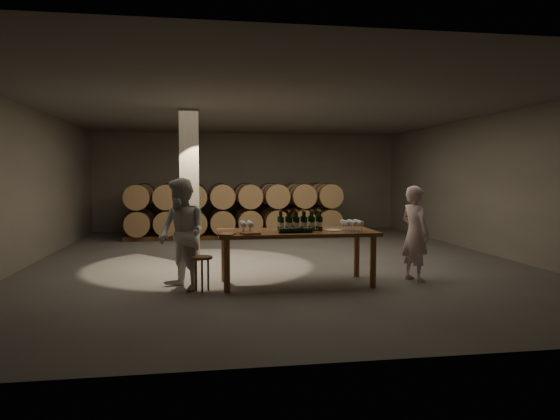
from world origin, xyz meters
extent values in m
plane|color=#504E4B|center=(0.00, 0.00, 0.00)|extent=(12.00, 12.00, 0.00)
plane|color=#605E59|center=(0.00, 0.00, 3.20)|extent=(12.00, 12.00, 0.00)
plane|color=#6A665B|center=(0.00, 6.00, 1.60)|extent=(10.00, 0.00, 10.00)
plane|color=#6A665B|center=(0.00, -6.00, 1.60)|extent=(10.00, 0.00, 10.00)
plane|color=#6A665B|center=(-5.00, 0.00, 1.60)|extent=(0.00, 12.00, 12.00)
plane|color=#6A665B|center=(5.00, 0.00, 1.60)|extent=(0.00, 12.00, 12.00)
cube|color=slate|center=(-1.80, 0.20, 1.60)|extent=(0.40, 0.40, 3.20)
cylinder|color=brown|center=(-1.18, -2.93, 0.42)|extent=(0.10, 0.10, 0.84)
cylinder|color=brown|center=(1.18, -2.93, 0.42)|extent=(0.10, 0.10, 0.84)
cylinder|color=brown|center=(-1.18, -2.07, 0.42)|extent=(0.10, 0.10, 0.84)
cylinder|color=brown|center=(1.18, -2.07, 0.42)|extent=(0.10, 0.10, 0.84)
cube|color=brown|center=(0.00, -2.50, 0.87)|extent=(2.60, 1.10, 0.06)
cube|color=brown|center=(-0.57, 4.90, 0.06)|extent=(6.26, 0.10, 0.12)
cube|color=brown|center=(-0.57, 5.50, 0.06)|extent=(6.26, 0.10, 0.12)
cylinder|color=#976F44|center=(-3.30, 5.20, 0.47)|extent=(0.70, 0.95, 0.70)
cylinder|color=black|center=(-3.30, 4.94, 0.47)|extent=(0.73, 0.04, 0.73)
cylinder|color=black|center=(-3.30, 5.46, 0.47)|extent=(0.73, 0.04, 0.73)
cylinder|color=#976F44|center=(-2.52, 5.20, 0.47)|extent=(0.70, 0.95, 0.70)
cylinder|color=black|center=(-2.52, 4.94, 0.47)|extent=(0.73, 0.04, 0.73)
cylinder|color=black|center=(-2.52, 5.46, 0.47)|extent=(0.73, 0.04, 0.73)
cylinder|color=#976F44|center=(-1.74, 5.20, 0.47)|extent=(0.70, 0.95, 0.70)
cylinder|color=black|center=(-1.74, 4.94, 0.47)|extent=(0.73, 0.04, 0.73)
cylinder|color=black|center=(-1.74, 5.46, 0.47)|extent=(0.73, 0.04, 0.73)
cylinder|color=#976F44|center=(-0.96, 5.20, 0.47)|extent=(0.70, 0.95, 0.70)
cylinder|color=black|center=(-0.96, 4.94, 0.47)|extent=(0.73, 0.04, 0.73)
cylinder|color=black|center=(-0.96, 5.46, 0.47)|extent=(0.73, 0.04, 0.73)
cylinder|color=#976F44|center=(-0.18, 5.20, 0.47)|extent=(0.70, 0.95, 0.70)
cylinder|color=black|center=(-0.18, 4.94, 0.47)|extent=(0.73, 0.04, 0.73)
cylinder|color=black|center=(-0.18, 5.46, 0.47)|extent=(0.73, 0.04, 0.73)
cylinder|color=#976F44|center=(0.60, 5.20, 0.47)|extent=(0.70, 0.95, 0.70)
cylinder|color=black|center=(0.60, 4.94, 0.47)|extent=(0.73, 0.04, 0.73)
cylinder|color=black|center=(0.60, 5.46, 0.47)|extent=(0.73, 0.04, 0.73)
cylinder|color=#976F44|center=(1.38, 5.20, 0.47)|extent=(0.70, 0.95, 0.70)
cylinder|color=black|center=(1.38, 4.94, 0.47)|extent=(0.73, 0.04, 0.73)
cylinder|color=black|center=(1.38, 5.46, 0.47)|extent=(0.73, 0.04, 0.73)
cylinder|color=#976F44|center=(2.16, 5.20, 0.47)|extent=(0.70, 0.95, 0.70)
cylinder|color=black|center=(2.16, 4.94, 0.47)|extent=(0.73, 0.04, 0.73)
cylinder|color=black|center=(2.16, 5.46, 0.47)|extent=(0.73, 0.04, 0.73)
cylinder|color=#976F44|center=(-3.30, 5.20, 1.21)|extent=(0.70, 0.95, 0.70)
cylinder|color=black|center=(-3.30, 4.94, 1.21)|extent=(0.73, 0.04, 0.73)
cylinder|color=black|center=(-3.30, 5.46, 1.21)|extent=(0.73, 0.04, 0.73)
cylinder|color=#976F44|center=(-2.52, 5.20, 1.21)|extent=(0.70, 0.95, 0.70)
cylinder|color=black|center=(-2.52, 4.94, 1.21)|extent=(0.73, 0.04, 0.73)
cylinder|color=black|center=(-2.52, 5.46, 1.21)|extent=(0.73, 0.04, 0.73)
cylinder|color=#976F44|center=(-1.74, 5.20, 1.21)|extent=(0.70, 0.95, 0.70)
cylinder|color=black|center=(-1.74, 4.94, 1.21)|extent=(0.73, 0.04, 0.73)
cylinder|color=black|center=(-1.74, 5.46, 1.21)|extent=(0.73, 0.04, 0.73)
cylinder|color=#976F44|center=(-0.96, 5.20, 1.21)|extent=(0.70, 0.95, 0.70)
cylinder|color=black|center=(-0.96, 4.94, 1.21)|extent=(0.73, 0.04, 0.73)
cylinder|color=black|center=(-0.96, 5.46, 1.21)|extent=(0.73, 0.04, 0.73)
cylinder|color=#976F44|center=(-0.18, 5.20, 1.21)|extent=(0.70, 0.95, 0.70)
cylinder|color=black|center=(-0.18, 4.94, 1.21)|extent=(0.73, 0.04, 0.73)
cylinder|color=black|center=(-0.18, 5.46, 1.21)|extent=(0.73, 0.04, 0.73)
cylinder|color=#976F44|center=(0.60, 5.20, 1.21)|extent=(0.70, 0.95, 0.70)
cylinder|color=black|center=(0.60, 4.94, 1.21)|extent=(0.73, 0.04, 0.73)
cylinder|color=black|center=(0.60, 5.46, 1.21)|extent=(0.73, 0.04, 0.73)
cylinder|color=#976F44|center=(1.38, 5.20, 1.21)|extent=(0.70, 0.95, 0.70)
cylinder|color=black|center=(1.38, 4.94, 1.21)|extent=(0.73, 0.04, 0.73)
cylinder|color=black|center=(1.38, 5.46, 1.21)|extent=(0.73, 0.04, 0.73)
cylinder|color=#976F44|center=(2.16, 5.20, 1.21)|extent=(0.70, 0.95, 0.70)
cylinder|color=black|center=(2.16, 4.94, 1.21)|extent=(0.73, 0.04, 0.73)
cylinder|color=black|center=(2.16, 5.46, 1.21)|extent=(0.73, 0.04, 0.73)
cube|color=brown|center=(-0.57, 3.50, 0.06)|extent=(6.26, 0.10, 0.12)
cube|color=brown|center=(-0.57, 4.10, 0.06)|extent=(6.26, 0.10, 0.12)
cylinder|color=#976F44|center=(-3.30, 3.80, 0.47)|extent=(0.70, 0.95, 0.70)
cylinder|color=black|center=(-3.30, 3.54, 0.47)|extent=(0.73, 0.04, 0.73)
cylinder|color=black|center=(-3.30, 4.06, 0.47)|extent=(0.73, 0.04, 0.73)
cylinder|color=#976F44|center=(-2.52, 3.80, 0.47)|extent=(0.70, 0.95, 0.70)
cylinder|color=black|center=(-2.52, 3.54, 0.47)|extent=(0.73, 0.04, 0.73)
cylinder|color=black|center=(-2.52, 4.06, 0.47)|extent=(0.73, 0.04, 0.73)
cylinder|color=#976F44|center=(-1.74, 3.80, 0.47)|extent=(0.70, 0.95, 0.70)
cylinder|color=black|center=(-1.74, 3.54, 0.47)|extent=(0.73, 0.04, 0.73)
cylinder|color=black|center=(-1.74, 4.06, 0.47)|extent=(0.73, 0.04, 0.73)
cylinder|color=#976F44|center=(-0.96, 3.80, 0.47)|extent=(0.70, 0.95, 0.70)
cylinder|color=black|center=(-0.96, 3.54, 0.47)|extent=(0.73, 0.04, 0.73)
cylinder|color=black|center=(-0.96, 4.06, 0.47)|extent=(0.73, 0.04, 0.73)
cylinder|color=#976F44|center=(-0.18, 3.80, 0.47)|extent=(0.70, 0.95, 0.70)
cylinder|color=black|center=(-0.18, 3.54, 0.47)|extent=(0.73, 0.04, 0.73)
cylinder|color=black|center=(-0.18, 4.06, 0.47)|extent=(0.73, 0.04, 0.73)
cylinder|color=#976F44|center=(0.60, 3.80, 0.47)|extent=(0.70, 0.95, 0.70)
cylinder|color=black|center=(0.60, 3.54, 0.47)|extent=(0.73, 0.04, 0.73)
cylinder|color=black|center=(0.60, 4.06, 0.47)|extent=(0.73, 0.04, 0.73)
cylinder|color=#976F44|center=(1.38, 3.80, 0.47)|extent=(0.70, 0.95, 0.70)
cylinder|color=black|center=(1.38, 3.54, 0.47)|extent=(0.73, 0.04, 0.73)
cylinder|color=black|center=(1.38, 4.06, 0.47)|extent=(0.73, 0.04, 0.73)
cylinder|color=#976F44|center=(2.16, 3.80, 0.47)|extent=(0.70, 0.95, 0.70)
cylinder|color=black|center=(2.16, 3.54, 0.47)|extent=(0.73, 0.04, 0.73)
cylinder|color=black|center=(2.16, 4.06, 0.47)|extent=(0.73, 0.04, 0.73)
cylinder|color=#976F44|center=(-3.30, 3.80, 1.21)|extent=(0.70, 0.95, 0.70)
cylinder|color=black|center=(-3.30, 3.54, 1.21)|extent=(0.73, 0.04, 0.73)
cylinder|color=black|center=(-3.30, 4.06, 1.21)|extent=(0.73, 0.04, 0.73)
cylinder|color=#976F44|center=(-2.52, 3.80, 1.21)|extent=(0.70, 0.95, 0.70)
cylinder|color=black|center=(-2.52, 3.54, 1.21)|extent=(0.73, 0.04, 0.73)
cylinder|color=black|center=(-2.52, 4.06, 1.21)|extent=(0.73, 0.04, 0.73)
cylinder|color=#976F44|center=(-1.74, 3.80, 1.21)|extent=(0.70, 0.95, 0.70)
cylinder|color=black|center=(-1.74, 3.54, 1.21)|extent=(0.73, 0.04, 0.73)
cylinder|color=black|center=(-1.74, 4.06, 1.21)|extent=(0.73, 0.04, 0.73)
cylinder|color=#976F44|center=(-0.96, 3.80, 1.21)|extent=(0.70, 0.95, 0.70)
cylinder|color=black|center=(-0.96, 3.54, 1.21)|extent=(0.73, 0.04, 0.73)
cylinder|color=black|center=(-0.96, 4.06, 1.21)|extent=(0.73, 0.04, 0.73)
cylinder|color=#976F44|center=(-0.18, 3.80, 1.21)|extent=(0.70, 0.95, 0.70)
cylinder|color=black|center=(-0.18, 3.54, 1.21)|extent=(0.73, 0.04, 0.73)
cylinder|color=black|center=(-0.18, 4.06, 1.21)|extent=(0.73, 0.04, 0.73)
cylinder|color=#976F44|center=(0.60, 3.80, 1.21)|extent=(0.70, 0.95, 0.70)
cylinder|color=black|center=(0.60, 3.54, 1.21)|extent=(0.73, 0.04, 0.73)
cylinder|color=black|center=(0.60, 4.06, 1.21)|extent=(0.73, 0.04, 0.73)
cylinder|color=#976F44|center=(1.38, 3.80, 1.21)|extent=(0.70, 0.95, 0.70)
cylinder|color=black|center=(1.38, 3.54, 1.21)|extent=(0.73, 0.04, 0.73)
cylinder|color=black|center=(1.38, 4.06, 1.21)|extent=(0.73, 0.04, 0.73)
cylinder|color=#976F44|center=(2.16, 3.80, 1.21)|extent=(0.70, 0.95, 0.70)
cylinder|color=black|center=(2.16, 3.54, 1.21)|extent=(0.73, 0.04, 0.73)
cylinder|color=black|center=(2.16, 4.06, 1.21)|extent=(0.73, 0.04, 0.73)
cylinder|color=black|center=(-0.27, -2.57, 1.02)|extent=(0.08, 0.08, 0.23)
cylinder|color=silver|center=(-0.27, -2.57, 1.01)|extent=(0.09, 0.09, 0.07)
cylinder|color=black|center=(-0.27, -2.57, 1.18)|extent=(0.03, 0.03, 0.10)
cylinder|color=gold|center=(-0.27, -2.57, 1.23)|extent=(0.04, 0.04, 0.03)
cylinder|color=black|center=(-0.27, -2.42, 1.02)|extent=(0.08, 0.08, 0.23)
cylinder|color=silver|center=(-0.27, -2.42, 1.01)|extent=(0.09, 0.09, 0.07)
cylinder|color=black|center=(-0.27, -2.42, 1.18)|extent=(0.03, 0.03, 0.10)
cylinder|color=maroon|center=(-0.27, -2.42, 1.23)|extent=(0.04, 0.04, 0.03)
cylinder|color=black|center=(-0.14, -2.57, 1.02)|extent=(0.08, 0.08, 0.23)
cylinder|color=silver|center=(-0.14, -2.57, 1.01)|extent=(0.09, 0.09, 0.07)
cylinder|color=black|center=(-0.14, -2.57, 1.18)|extent=(0.03, 0.03, 0.10)
cylinder|color=maroon|center=(-0.14, -2.57, 1.23)|extent=(0.04, 0.04, 0.03)
cylinder|color=black|center=(-0.14, -2.42, 1.02)|extent=(0.08, 0.08, 0.23)
cylinder|color=silver|center=(-0.14, -2.42, 1.01)|extent=(0.09, 0.09, 0.07)
cylinder|color=black|center=(-0.14, -2.42, 1.18)|extent=(0.03, 0.03, 0.10)
cylinder|color=gold|center=(-0.14, -2.42, 1.23)|extent=(0.04, 0.04, 0.03)
cylinder|color=black|center=(-0.01, -2.57, 1.02)|extent=(0.08, 0.08, 0.23)
cylinder|color=silver|center=(-0.01, -2.57, 1.01)|extent=(0.09, 0.09, 0.07)
cylinder|color=black|center=(-0.01, -2.57, 1.18)|extent=(0.03, 0.03, 0.10)
cylinder|color=gold|center=(-0.01, -2.57, 1.23)|extent=(0.04, 0.04, 0.03)
cylinder|color=black|center=(-0.01, -2.42, 1.02)|extent=(0.08, 0.08, 0.23)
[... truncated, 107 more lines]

